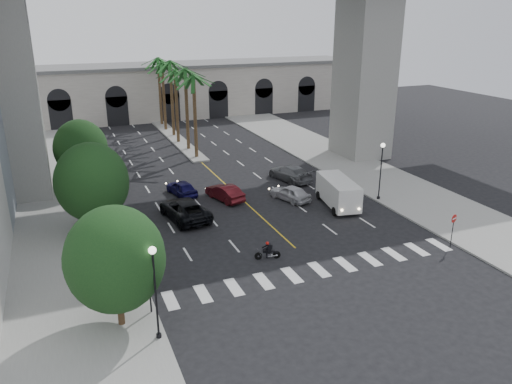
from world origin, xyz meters
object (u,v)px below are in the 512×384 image
(pedestrian_a, at_px, (128,250))
(traffic_signal_far, at_px, (136,245))
(car_c, at_px, (185,209))
(lamp_post_left_far, at_px, (106,170))
(car_a, at_px, (290,193))
(car_b, at_px, (225,192))
(traffic_signal_near, at_px, (148,275))
(pedestrian_b, at_px, (92,249))
(cargo_van, at_px, (338,192))
(motorcycle_rider, at_px, (268,251))
(lamp_post_right, at_px, (381,166))
(do_not_enter_sign, at_px, (453,224))
(lamp_post_left_near, at_px, (155,285))
(car_e, at_px, (182,188))
(car_d, at_px, (290,173))

(pedestrian_a, bearing_deg, traffic_signal_far, -70.58)
(car_c, bearing_deg, lamp_post_left_far, -54.22)
(car_a, bearing_deg, car_b, -41.29)
(traffic_signal_near, height_order, pedestrian_b, traffic_signal_near)
(cargo_van, relative_size, pedestrian_a, 3.51)
(motorcycle_rider, relative_size, pedestrian_a, 1.04)
(lamp_post_right, xyz_separation_m, pedestrian_b, (-25.12, -2.74, -2.24))
(lamp_post_right, distance_m, do_not_enter_sign, 10.24)
(lamp_post_left_near, height_order, lamp_post_left_far, same)
(car_c, height_order, pedestrian_b, pedestrian_b)
(car_e, bearing_deg, car_c, 66.53)
(lamp_post_left_far, xyz_separation_m, traffic_signal_near, (0.10, -18.50, -0.71))
(lamp_post_left_near, xyz_separation_m, motorcycle_rider, (8.90, 6.20, -2.63))
(car_d, bearing_deg, traffic_signal_near, 34.62)
(lamp_post_left_far, relative_size, car_c, 0.89)
(lamp_post_left_far, height_order, traffic_signal_far, lamp_post_left_far)
(lamp_post_right, relative_size, do_not_enter_sign, 2.10)
(car_a, distance_m, pedestrian_a, 17.01)
(lamp_post_left_near, relative_size, pedestrian_a, 3.10)
(car_b, bearing_deg, car_d, -175.80)
(car_a, bearing_deg, car_e, -48.80)
(traffic_signal_near, bearing_deg, car_b, 58.29)
(car_c, height_order, pedestrian_a, pedestrian_a)
(lamp_post_right, relative_size, car_c, 0.89)
(lamp_post_left_near, relative_size, do_not_enter_sign, 2.10)
(traffic_signal_far, distance_m, car_e, 16.15)
(motorcycle_rider, height_order, car_a, car_a)
(traffic_signal_near, distance_m, pedestrian_a, 6.76)
(lamp_post_left_far, height_order, car_e, lamp_post_left_far)
(lamp_post_left_near, xyz_separation_m, car_a, (15.40, 16.08, -2.51))
(traffic_signal_far, height_order, motorcycle_rider, traffic_signal_far)
(car_a, relative_size, car_b, 0.95)
(lamp_post_left_far, xyz_separation_m, traffic_signal_far, (0.10, -14.50, -0.71))
(lamp_post_left_near, relative_size, lamp_post_left_far, 1.00)
(lamp_post_right, height_order, car_c, lamp_post_right)
(traffic_signal_far, bearing_deg, lamp_post_left_near, -90.88)
(traffic_signal_far, relative_size, pedestrian_a, 2.12)
(lamp_post_left_far, xyz_separation_m, pedestrian_a, (-0.10, -11.91, -2.21))
(car_e, height_order, do_not_enter_sign, do_not_enter_sign)
(traffic_signal_near, height_order, car_a, traffic_signal_near)
(lamp_post_right, distance_m, car_c, 17.73)
(lamp_post_left_near, bearing_deg, car_b, 61.67)
(car_d, xyz_separation_m, car_e, (-11.30, -0.12, -0.08))
(motorcycle_rider, height_order, car_d, car_d)
(traffic_signal_near, bearing_deg, lamp_post_left_far, 90.31)
(traffic_signal_near, distance_m, car_e, 19.85)
(pedestrian_a, bearing_deg, traffic_signal_near, -73.26)
(lamp_post_left_far, relative_size, motorcycle_rider, 2.99)
(lamp_post_left_near, xyz_separation_m, cargo_van, (18.58, 13.09, -1.85))
(lamp_post_left_near, height_order, car_a, lamp_post_left_near)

